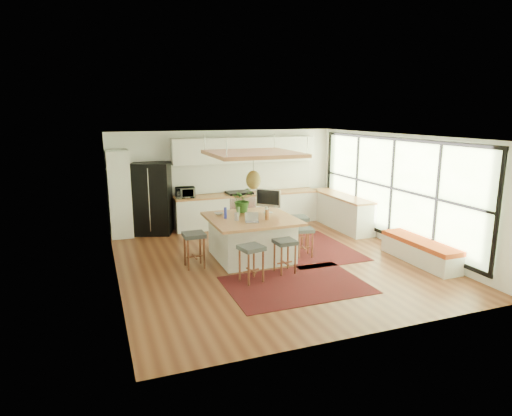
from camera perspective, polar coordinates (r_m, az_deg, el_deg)
name	(u,v)px	position (r m, az deg, el deg)	size (l,w,h in m)	color
floor	(273,261)	(9.66, 2.17, -6.89)	(7.00, 7.00, 0.00)	brown
ceiling	(274,136)	(9.13, 2.31, 9.31)	(7.00, 7.00, 0.00)	white
wall_back	(226,178)	(12.56, -3.97, 3.92)	(6.50, 6.50, 0.00)	white
wall_front	(370,247)	(6.32, 14.65, -4.91)	(6.50, 6.50, 0.00)	white
wall_left	(113,213)	(8.61, -18.14, -0.56)	(7.00, 7.00, 0.00)	white
wall_right	(399,191)	(10.96, 18.11, 2.11)	(7.00, 7.00, 0.00)	white
window_wall	(398,189)	(10.93, 18.01, 2.36)	(0.10, 6.20, 2.60)	black
pantry	(120,194)	(11.78, -17.38, 1.72)	(0.55, 0.60, 2.25)	white
back_counter_base	(248,210)	(12.59, -1.09, -0.24)	(4.20, 0.60, 0.88)	white
back_counter_top	(248,194)	(12.50, -1.10, 1.82)	(4.24, 0.64, 0.05)	#AA663C
backsplash	(244,177)	(12.70, -1.56, 4.05)	(4.20, 0.02, 0.80)	white
upper_cabinets	(246,150)	(12.46, -1.34, 7.59)	(4.20, 0.34, 0.70)	white
range	(239,208)	(12.50, -2.17, -0.06)	(0.76, 0.62, 1.00)	#A5A5AA
right_counter_base	(341,212)	(12.56, 11.03, -0.50)	(0.60, 2.50, 0.88)	white
right_counter_top	(342,196)	(12.47, 11.12, 1.56)	(0.64, 2.54, 0.05)	#AA663C
window_bench	(420,251)	(10.13, 20.58, -5.29)	(0.52, 2.00, 0.50)	white
ceiling_panel	(253,166)	(9.45, -0.36, 5.47)	(1.86, 1.86, 0.80)	#AA663C
rug_near	(296,285)	(8.39, 5.25, -9.94)	(2.60, 1.80, 0.01)	black
rug_right	(310,248)	(10.60, 7.12, -5.19)	(1.80, 2.60, 0.01)	black
fridge	(152,200)	(11.91, -13.37, 1.09)	(0.95, 0.74, 1.91)	black
island	(251,238)	(9.71, -0.62, -3.90)	(1.85, 1.85, 0.93)	#AA663C
stool_near_left	(251,264)	(8.40, -0.61, -7.32)	(0.42, 0.42, 0.72)	#3E4345
stool_near_right	(285,256)	(8.87, 3.78, -6.26)	(0.41, 0.41, 0.69)	#3E4345
stool_right_front	(304,241)	(9.89, 6.27, -4.33)	(0.39, 0.39, 0.66)	#3E4345
stool_right_back	(297,233)	(10.54, 5.43, -3.27)	(0.45, 0.45, 0.76)	#3E4345
stool_left_side	(194,251)	(9.26, -8.04, -5.55)	(0.44, 0.44, 0.74)	#3E4345
laptop	(252,217)	(9.14, -0.52, -1.15)	(0.28, 0.30, 0.21)	#A5A5AA
monitor	(268,202)	(9.97, 1.59, 0.82)	(0.60, 0.22, 0.56)	#A5A5AA
microwave	(185,191)	(11.98, -9.23, 2.17)	(0.51, 0.28, 0.35)	#A5A5AA
island_plant	(242,202)	(10.08, -1.79, 0.76)	(0.53, 0.58, 0.46)	#1E4C19
island_bowl	(219,214)	(9.86, -4.88, -0.76)	(0.20, 0.20, 0.05)	silver
island_bottle_0	(226,214)	(9.50, -3.95, -0.81)	(0.07, 0.07, 0.19)	#323CCA
island_bottle_1	(236,216)	(9.31, -2.62, -1.07)	(0.07, 0.07, 0.19)	#BABBC0
island_bottle_2	(267,215)	(9.39, 1.43, -0.94)	(0.07, 0.07, 0.19)	brown
island_bottle_3	(265,211)	(9.74, 1.21, -0.45)	(0.07, 0.07, 0.19)	silver
island_bottle_4	(239,211)	(9.74, -2.23, -0.46)	(0.07, 0.07, 0.19)	#5F9056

